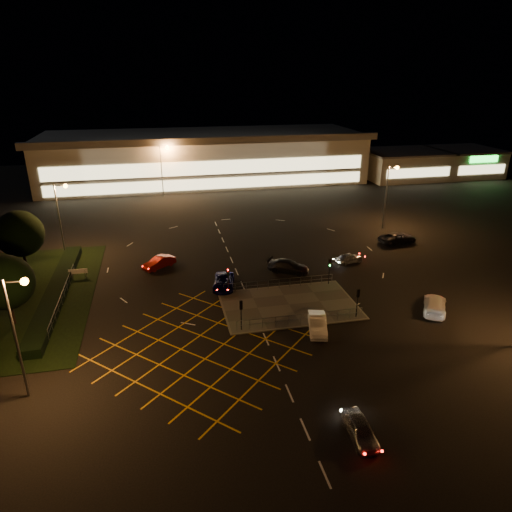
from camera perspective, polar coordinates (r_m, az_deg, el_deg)
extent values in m
plane|color=black|center=(51.02, 1.36, -5.37)|extent=(180.00, 180.00, 0.00)
cube|color=#4C4944|center=(49.75, 4.15, -6.11)|extent=(14.00, 9.00, 0.12)
cube|color=black|center=(57.85, -28.41, -4.73)|extent=(18.00, 30.00, 0.08)
cube|color=black|center=(56.37, -23.64, -4.01)|extent=(2.00, 26.00, 1.00)
cube|color=beige|center=(108.12, -6.48, 12.09)|extent=(70.00, 25.00, 10.00)
cube|color=slate|center=(107.35, -6.60, 14.83)|extent=(72.00, 26.50, 0.60)
cube|color=#FFEAA5|center=(95.85, -5.65, 10.85)|extent=(66.00, 0.20, 3.00)
cube|color=#FFEAA5|center=(96.52, -5.58, 8.98)|extent=(66.00, 0.20, 2.20)
cube|color=beige|center=(115.07, 17.89, 10.78)|extent=(18.00, 14.00, 6.00)
cube|color=slate|center=(114.55, 18.07, 12.32)|extent=(18.80, 14.80, 0.40)
cube|color=#FFEAA5|center=(109.21, 19.66, 9.78)|extent=(15.30, 0.20, 2.00)
cube|color=beige|center=(123.75, 24.46, 10.61)|extent=(14.00, 14.00, 6.00)
cube|color=slate|center=(123.27, 24.69, 12.04)|extent=(14.80, 14.80, 0.40)
cube|color=#FFEAA5|center=(118.32, 26.39, 9.65)|extent=(11.90, 0.20, 2.00)
cube|color=#19E533|center=(117.84, 26.62, 10.77)|extent=(7.00, 0.30, 1.40)
cylinder|color=slate|center=(38.63, -27.77, -9.40)|extent=(0.20, 0.20, 10.00)
cylinder|color=slate|center=(36.36, -28.04, -2.85)|extent=(1.40, 0.12, 0.12)
sphere|color=orange|center=(36.18, -26.97, -2.85)|extent=(0.56, 0.56, 0.56)
cylinder|color=slate|center=(66.02, -23.31, 3.96)|extent=(0.20, 0.20, 10.00)
cylinder|color=slate|center=(64.70, -23.34, 8.05)|extent=(1.40, 0.12, 0.12)
sphere|color=orange|center=(64.58, -22.72, 8.08)|extent=(0.56, 0.56, 0.56)
cylinder|color=slate|center=(75.13, 15.90, 6.97)|extent=(0.20, 0.20, 10.00)
cylinder|color=slate|center=(74.42, 16.77, 10.55)|extent=(1.40, 0.12, 0.12)
sphere|color=orange|center=(74.77, 17.24, 10.51)|extent=(0.56, 0.56, 0.56)
cylinder|color=slate|center=(93.82, -11.71, 10.26)|extent=(0.20, 0.20, 10.00)
cylinder|color=slate|center=(93.00, -11.50, 13.18)|extent=(1.40, 0.12, 0.12)
sphere|color=orange|center=(93.02, -11.06, 13.18)|extent=(0.56, 0.56, 0.56)
cylinder|color=slate|center=(104.10, 11.27, 11.43)|extent=(0.20, 0.20, 10.00)
cylinder|color=slate|center=(103.63, 11.83, 14.04)|extent=(1.40, 0.12, 0.12)
sphere|color=orange|center=(103.92, 12.20, 14.00)|extent=(0.56, 0.56, 0.56)
cylinder|color=black|center=(44.36, -1.87, -7.52)|extent=(0.10, 0.10, 3.00)
cube|color=black|center=(43.78, -1.89, -6.15)|extent=(0.28, 0.18, 0.90)
sphere|color=#19FF33|center=(43.89, -1.92, -6.07)|extent=(0.16, 0.16, 0.16)
cylinder|color=black|center=(47.69, 12.53, -5.83)|extent=(0.10, 0.10, 3.00)
cube|color=black|center=(47.15, 12.65, -4.54)|extent=(0.28, 0.18, 0.90)
sphere|color=#19FF33|center=(47.25, 12.59, -4.47)|extent=(0.16, 0.16, 0.16)
cylinder|color=black|center=(51.37, -3.50, -3.19)|extent=(0.10, 0.10, 3.00)
cube|color=black|center=(50.87, -3.53, -1.97)|extent=(0.28, 0.18, 0.90)
sphere|color=#FF0C0C|center=(50.76, -3.50, -2.03)|extent=(0.16, 0.16, 0.16)
cylinder|color=black|center=(54.27, 9.12, -2.01)|extent=(0.10, 0.10, 3.00)
cube|color=black|center=(53.80, 9.20, -0.84)|extent=(0.28, 0.18, 0.90)
sphere|color=#19FF33|center=(53.69, 9.25, -0.90)|extent=(0.16, 0.16, 0.16)
cylinder|color=black|center=(64.39, -26.89, -0.47)|extent=(0.36, 0.36, 2.88)
sphere|color=black|center=(63.27, -27.44, 2.48)|extent=(5.76, 5.76, 5.76)
cylinder|color=black|center=(51.55, -28.18, -6.24)|extent=(0.36, 0.36, 2.70)
sphere|color=black|center=(50.22, -28.85, -2.90)|extent=(5.40, 5.40, 5.40)
imported|color=#AEB0B6|center=(34.28, 12.93, -20.38)|extent=(1.71, 4.07, 1.38)
imported|color=silver|center=(45.13, 7.69, -8.42)|extent=(2.74, 4.89, 1.53)
imported|color=#0B0B42|center=(53.42, -4.06, -3.27)|extent=(3.32, 5.39, 1.39)
imported|color=black|center=(57.49, 4.06, -1.29)|extent=(5.63, 4.55, 1.53)
imported|color=silver|center=(61.43, 11.58, -0.25)|extent=(4.04, 2.34, 1.29)
imported|color=maroon|center=(59.90, -12.02, -0.79)|extent=(4.48, 3.89, 1.46)
imported|color=black|center=(70.18, 17.29, 2.15)|extent=(5.98, 3.46, 1.57)
imported|color=silver|center=(51.68, 21.45, -5.68)|extent=(4.77, 5.74, 1.57)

